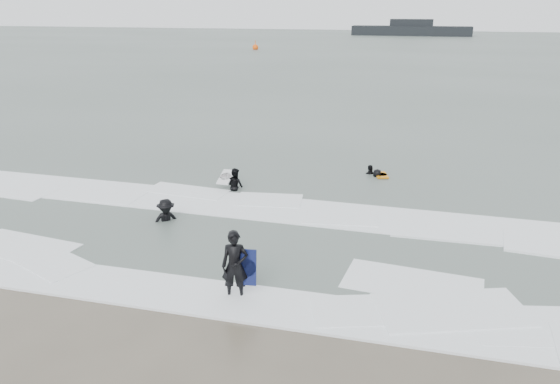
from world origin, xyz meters
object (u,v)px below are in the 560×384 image
(surfer_centre, at_px, (236,298))
(surfer_right_near, at_px, (370,175))
(surfer_wading, at_px, (236,191))
(surfer_breaker, at_px, (167,223))
(surfer_right_far, at_px, (377,178))
(vessel_horizon, at_px, (411,30))
(buoy, at_px, (255,47))

(surfer_centre, height_order, surfer_right_near, surfer_centre)
(surfer_centre, height_order, surfer_wading, surfer_centre)
(surfer_breaker, xyz_separation_m, surfer_right_far, (6.51, 7.27, 0.00))
(surfer_centre, bearing_deg, surfer_breaker, 120.32)
(surfer_right_far, bearing_deg, surfer_breaker, 38.48)
(surfer_breaker, height_order, surfer_right_near, surfer_breaker)
(vessel_horizon, bearing_deg, surfer_breaker, -90.90)
(surfer_breaker, distance_m, surfer_right_far, 9.76)
(surfer_right_near, distance_m, vessel_horizon, 120.53)
(surfer_right_near, xyz_separation_m, buoy, (-27.38, 67.41, 0.42))
(surfer_wading, xyz_separation_m, buoy, (-22.32, 71.10, 0.42))
(surfer_wading, height_order, surfer_breaker, surfer_breaker)
(surfer_right_near, distance_m, buoy, 72.76)
(surfer_centre, distance_m, buoy, 83.18)
(surfer_breaker, relative_size, buoy, 1.04)
(surfer_breaker, relative_size, vessel_horizon, 0.06)
(surfer_right_far, height_order, buoy, buoy)
(buoy, distance_m, vessel_horizon, 57.91)
(buoy, bearing_deg, vessel_horizon, 66.37)
(surfer_wading, bearing_deg, surfer_right_near, -113.19)
(surfer_centre, height_order, surfer_breaker, surfer_centre)
(surfer_centre, xyz_separation_m, vessel_horizon, (-2.10, 132.28, 1.46))
(vessel_horizon, bearing_deg, surfer_right_near, -88.01)
(surfer_breaker, bearing_deg, buoy, 63.84)
(surfer_right_far, relative_size, vessel_horizon, 0.05)
(surfer_wading, xyz_separation_m, surfer_right_far, (5.39, 3.35, 0.00))
(surfer_breaker, bearing_deg, surfer_right_near, 9.02)
(surfer_wading, distance_m, vessel_horizon, 124.16)
(vessel_horizon, bearing_deg, surfer_centre, -89.09)
(surfer_right_far, bearing_deg, vessel_horizon, -97.54)
(surfer_wading, bearing_deg, surfer_breaker, 104.75)
(surfer_breaker, bearing_deg, vessel_horizon, 47.17)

